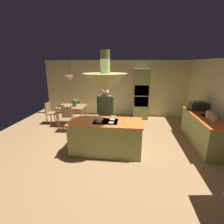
{
  "coord_description": "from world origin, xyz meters",
  "views": [
    {
      "loc": [
        0.64,
        -4.38,
        2.39
      ],
      "look_at": [
        0.1,
        0.4,
        1.0
      ],
      "focal_mm": 26.86,
      "sensor_mm": 36.0,
      "label": 1
    }
  ],
  "objects_px": {
    "dining_table": "(72,109)",
    "potted_plant_on_table": "(75,102)",
    "chair_facing_island": "(66,117)",
    "chair_at_corner": "(50,112)",
    "canister_sugar": "(211,117)",
    "microwave_on_counter": "(197,106)",
    "kitchen_island": "(106,137)",
    "canister_tea": "(208,114)",
    "cooking_pot_on_cooktop": "(99,120)",
    "cup_on_table": "(68,106)",
    "person_at_island": "(105,112)",
    "chair_by_back_wall": "(77,108)",
    "canister_flour": "(214,119)",
    "oven_tower": "(141,94)"
  },
  "relations": [
    {
      "from": "kitchen_island",
      "to": "chair_by_back_wall",
      "type": "bearing_deg",
      "value": 121.75
    },
    {
      "from": "dining_table",
      "to": "potted_plant_on_table",
      "type": "bearing_deg",
      "value": -3.09
    },
    {
      "from": "potted_plant_on_table",
      "to": "canister_tea",
      "type": "height_order",
      "value": "canister_tea"
    },
    {
      "from": "dining_table",
      "to": "chair_by_back_wall",
      "type": "relative_size",
      "value": 1.24
    },
    {
      "from": "oven_tower",
      "to": "person_at_island",
      "type": "height_order",
      "value": "oven_tower"
    },
    {
      "from": "kitchen_island",
      "to": "canister_sugar",
      "type": "xyz_separation_m",
      "value": [
        2.84,
        0.43,
        0.55
      ]
    },
    {
      "from": "canister_tea",
      "to": "potted_plant_on_table",
      "type": "bearing_deg",
      "value": 161.39
    },
    {
      "from": "oven_tower",
      "to": "dining_table",
      "type": "relative_size",
      "value": 2.03
    },
    {
      "from": "cooking_pot_on_cooktop",
      "to": "potted_plant_on_table",
      "type": "bearing_deg",
      "value": 122.26
    },
    {
      "from": "chair_at_corner",
      "to": "canister_sugar",
      "type": "bearing_deg",
      "value": -107.01
    },
    {
      "from": "chair_facing_island",
      "to": "canister_sugar",
      "type": "height_order",
      "value": "canister_sugar"
    },
    {
      "from": "dining_table",
      "to": "microwave_on_counter",
      "type": "relative_size",
      "value": 2.35
    },
    {
      "from": "cup_on_table",
      "to": "canister_sugar",
      "type": "relative_size",
      "value": 0.47
    },
    {
      "from": "chair_at_corner",
      "to": "canister_sugar",
      "type": "relative_size",
      "value": 4.5
    },
    {
      "from": "kitchen_island",
      "to": "cup_on_table",
      "type": "height_order",
      "value": "kitchen_island"
    },
    {
      "from": "chair_at_corner",
      "to": "cooking_pot_on_cooktop",
      "type": "height_order",
      "value": "cooking_pot_on_cooktop"
    },
    {
      "from": "potted_plant_on_table",
      "to": "canister_tea",
      "type": "xyz_separation_m",
      "value": [
        4.4,
        -1.48,
        0.09
      ]
    },
    {
      "from": "chair_facing_island",
      "to": "canister_sugar",
      "type": "xyz_separation_m",
      "value": [
        4.54,
        -1.02,
        0.51
      ]
    },
    {
      "from": "dining_table",
      "to": "cooking_pot_on_cooktop",
      "type": "xyz_separation_m",
      "value": [
        1.54,
        -2.23,
        0.34
      ]
    },
    {
      "from": "canister_sugar",
      "to": "cooking_pot_on_cooktop",
      "type": "xyz_separation_m",
      "value": [
        -3.0,
        -0.56,
        -0.02
      ]
    },
    {
      "from": "oven_tower",
      "to": "potted_plant_on_table",
      "type": "relative_size",
      "value": 7.29
    },
    {
      "from": "oven_tower",
      "to": "chair_by_back_wall",
      "type": "relative_size",
      "value": 2.52
    },
    {
      "from": "chair_facing_island",
      "to": "chair_at_corner",
      "type": "height_order",
      "value": "same"
    },
    {
      "from": "kitchen_island",
      "to": "potted_plant_on_table",
      "type": "xyz_separation_m",
      "value": [
        -1.56,
        2.09,
        0.47
      ]
    },
    {
      "from": "kitchen_island",
      "to": "chair_at_corner",
      "type": "relative_size",
      "value": 2.25
    },
    {
      "from": "canister_flour",
      "to": "canister_sugar",
      "type": "height_order",
      "value": "canister_sugar"
    },
    {
      "from": "kitchen_island",
      "to": "person_at_island",
      "type": "xyz_separation_m",
      "value": [
        -0.11,
        0.72,
        0.51
      ]
    },
    {
      "from": "chair_by_back_wall",
      "to": "person_at_island",
      "type": "bearing_deg",
      "value": 127.98
    },
    {
      "from": "chair_facing_island",
      "to": "chair_by_back_wall",
      "type": "bearing_deg",
      "value": 90.0
    },
    {
      "from": "chair_facing_island",
      "to": "cooking_pot_on_cooktop",
      "type": "relative_size",
      "value": 4.83
    },
    {
      "from": "chair_by_back_wall",
      "to": "canister_flour",
      "type": "height_order",
      "value": "canister_flour"
    },
    {
      "from": "oven_tower",
      "to": "canister_sugar",
      "type": "relative_size",
      "value": 11.33
    },
    {
      "from": "canister_flour",
      "to": "microwave_on_counter",
      "type": "xyz_separation_m",
      "value": [
        0.0,
        1.21,
        0.05
      ]
    },
    {
      "from": "chair_by_back_wall",
      "to": "chair_at_corner",
      "type": "distance_m",
      "value": 1.12
    },
    {
      "from": "potted_plant_on_table",
      "to": "canister_sugar",
      "type": "xyz_separation_m",
      "value": [
        4.4,
        -1.66,
        0.08
      ]
    },
    {
      "from": "person_at_island",
      "to": "microwave_on_counter",
      "type": "relative_size",
      "value": 3.67
    },
    {
      "from": "microwave_on_counter",
      "to": "cup_on_table",
      "type": "bearing_deg",
      "value": 174.71
    },
    {
      "from": "canister_sugar",
      "to": "canister_tea",
      "type": "relative_size",
      "value": 0.94
    },
    {
      "from": "person_at_island",
      "to": "canister_sugar",
      "type": "height_order",
      "value": "person_at_island"
    },
    {
      "from": "chair_at_corner",
      "to": "canister_sugar",
      "type": "height_order",
      "value": "canister_sugar"
    },
    {
      "from": "canister_tea",
      "to": "cooking_pot_on_cooktop",
      "type": "distance_m",
      "value": 3.09
    },
    {
      "from": "cup_on_table",
      "to": "potted_plant_on_table",
      "type": "bearing_deg",
      "value": 45.17
    },
    {
      "from": "canister_tea",
      "to": "cup_on_table",
      "type": "bearing_deg",
      "value": 164.51
    },
    {
      "from": "chair_by_back_wall",
      "to": "cooking_pot_on_cooktop",
      "type": "height_order",
      "value": "cooking_pot_on_cooktop"
    },
    {
      "from": "canister_sugar",
      "to": "canister_tea",
      "type": "height_order",
      "value": "canister_tea"
    },
    {
      "from": "chair_by_back_wall",
      "to": "microwave_on_counter",
      "type": "height_order",
      "value": "microwave_on_counter"
    },
    {
      "from": "chair_facing_island",
      "to": "cup_on_table",
      "type": "bearing_deg",
      "value": 98.79
    },
    {
      "from": "canister_flour",
      "to": "potted_plant_on_table",
      "type": "bearing_deg",
      "value": 157.29
    },
    {
      "from": "dining_table",
      "to": "potted_plant_on_table",
      "type": "xyz_separation_m",
      "value": [
        0.14,
        -0.01,
        0.27
      ]
    },
    {
      "from": "cup_on_table",
      "to": "microwave_on_counter",
      "type": "xyz_separation_m",
      "value": [
        4.61,
        -0.43,
        0.25
      ]
    }
  ]
}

